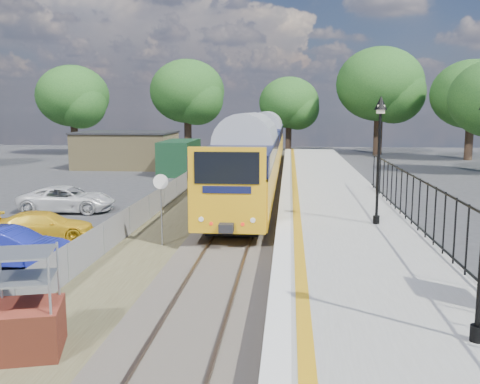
# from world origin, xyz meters

# --- Properties ---
(ground) EXTENTS (120.00, 120.00, 0.00)m
(ground) POSITION_xyz_m (0.00, 0.00, 0.00)
(ground) COLOR #2D2D30
(ground) RESTS_ON ground
(track_bed) EXTENTS (5.90, 80.00, 0.29)m
(track_bed) POSITION_xyz_m (-0.47, 9.67, 0.09)
(track_bed) COLOR #473F38
(track_bed) RESTS_ON ground
(platform) EXTENTS (5.00, 70.00, 0.90)m
(platform) POSITION_xyz_m (4.20, 8.00, 0.45)
(platform) COLOR gray
(platform) RESTS_ON ground
(platform_edge) EXTENTS (0.90, 70.00, 0.01)m
(platform_edge) POSITION_xyz_m (2.14, 8.00, 0.90)
(platform_edge) COLOR silver
(platform_edge) RESTS_ON platform
(victorian_lamp_north) EXTENTS (0.44, 0.44, 4.60)m
(victorian_lamp_north) POSITION_xyz_m (5.30, 6.00, 4.30)
(victorian_lamp_north) COLOR black
(victorian_lamp_north) RESTS_ON platform
(palisade_fence) EXTENTS (0.12, 26.00, 2.00)m
(palisade_fence) POSITION_xyz_m (6.55, 2.24, 1.84)
(palisade_fence) COLOR black
(palisade_fence) RESTS_ON platform
(wire_fence) EXTENTS (0.06, 52.00, 1.20)m
(wire_fence) POSITION_xyz_m (-4.20, 12.00, 0.60)
(wire_fence) COLOR #999EA3
(wire_fence) RESTS_ON ground
(outbuilding) EXTENTS (10.80, 10.10, 3.12)m
(outbuilding) POSITION_xyz_m (-10.91, 31.21, 1.52)
(outbuilding) COLOR #8E7D50
(outbuilding) RESTS_ON ground
(tree_line) EXTENTS (56.80, 43.80, 11.88)m
(tree_line) POSITION_xyz_m (1.40, 42.00, 6.61)
(tree_line) COLOR #332319
(tree_line) RESTS_ON ground
(train) EXTENTS (2.82, 40.83, 3.51)m
(train) POSITION_xyz_m (0.00, 25.08, 2.34)
(train) COLOR #CF9412
(train) RESTS_ON ground
(brick_plinth) EXTENTS (1.70, 1.70, 2.22)m
(brick_plinth) POSITION_xyz_m (-3.18, -3.47, 1.07)
(brick_plinth) COLOR brown
(brick_plinth) RESTS_ON ground
(speed_sign) EXTENTS (0.54, 0.13, 2.70)m
(speed_sign) POSITION_xyz_m (-2.50, 5.41, 1.83)
(speed_sign) COLOR #999EA3
(speed_sign) RESTS_ON ground
(car_blue) EXTENTS (3.86, 1.42, 1.26)m
(car_blue) POSITION_xyz_m (-6.80, 2.51, 0.63)
(car_blue) COLOR navy
(car_blue) RESTS_ON ground
(car_yellow) EXTENTS (4.02, 2.34, 1.10)m
(car_yellow) POSITION_xyz_m (-7.31, 6.10, 0.55)
(car_yellow) COLOR gold
(car_yellow) RESTS_ON ground
(car_white) EXTENTS (4.66, 2.35, 1.26)m
(car_white) POSITION_xyz_m (-8.77, 11.71, 0.63)
(car_white) COLOR silver
(car_white) RESTS_ON ground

